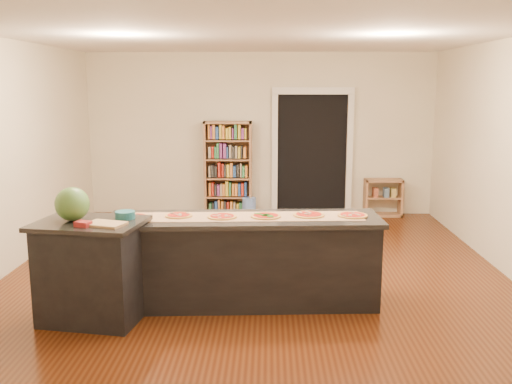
{
  "coord_description": "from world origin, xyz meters",
  "views": [
    {
      "loc": [
        0.16,
        -6.44,
        2.25
      ],
      "look_at": [
        0.0,
        0.2,
        1.0
      ],
      "focal_mm": 40.0,
      "sensor_mm": 36.0,
      "label": 1
    }
  ],
  "objects_px": {
    "kitchen_island": "(244,260)",
    "bookshelf": "(228,169)",
    "side_counter": "(92,271)",
    "watermelon": "(72,204)",
    "low_shelf": "(383,198)",
    "waste_bin": "(249,207)"
  },
  "relations": [
    {
      "from": "bookshelf",
      "to": "waste_bin",
      "type": "distance_m",
      "value": 0.76
    },
    {
      "from": "bookshelf",
      "to": "watermelon",
      "type": "relative_size",
      "value": 5.09
    },
    {
      "from": "low_shelf",
      "to": "waste_bin",
      "type": "height_order",
      "value": "low_shelf"
    },
    {
      "from": "side_counter",
      "to": "waste_bin",
      "type": "relative_size",
      "value": 2.9
    },
    {
      "from": "bookshelf",
      "to": "low_shelf",
      "type": "bearing_deg",
      "value": 0.15
    },
    {
      "from": "low_shelf",
      "to": "watermelon",
      "type": "xyz_separation_m",
      "value": [
        -3.84,
        -4.53,
        0.82
      ]
    },
    {
      "from": "kitchen_island",
      "to": "waste_bin",
      "type": "xyz_separation_m",
      "value": [
        -0.09,
        3.93,
        -0.29
      ]
    },
    {
      "from": "low_shelf",
      "to": "watermelon",
      "type": "height_order",
      "value": "watermelon"
    },
    {
      "from": "bookshelf",
      "to": "waste_bin",
      "type": "xyz_separation_m",
      "value": [
        0.37,
        -0.15,
        -0.65
      ]
    },
    {
      "from": "kitchen_island",
      "to": "bookshelf",
      "type": "distance_m",
      "value": 4.12
    },
    {
      "from": "bookshelf",
      "to": "waste_bin",
      "type": "relative_size",
      "value": 4.79
    },
    {
      "from": "kitchen_island",
      "to": "bookshelf",
      "type": "height_order",
      "value": "bookshelf"
    },
    {
      "from": "kitchen_island",
      "to": "bookshelf",
      "type": "relative_size",
      "value": 1.7
    },
    {
      "from": "bookshelf",
      "to": "watermelon",
      "type": "bearing_deg",
      "value": -104.23
    },
    {
      "from": "kitchen_island",
      "to": "side_counter",
      "type": "xyz_separation_m",
      "value": [
        -1.45,
        -0.47,
        0.03
      ]
    },
    {
      "from": "side_counter",
      "to": "low_shelf",
      "type": "relative_size",
      "value": 1.53
    },
    {
      "from": "side_counter",
      "to": "watermelon",
      "type": "relative_size",
      "value": 3.09
    },
    {
      "from": "kitchen_island",
      "to": "side_counter",
      "type": "height_order",
      "value": "side_counter"
    },
    {
      "from": "kitchen_island",
      "to": "side_counter",
      "type": "bearing_deg",
      "value": -165.24
    },
    {
      "from": "side_counter",
      "to": "bookshelf",
      "type": "height_order",
      "value": "bookshelf"
    },
    {
      "from": "side_counter",
      "to": "watermelon",
      "type": "height_order",
      "value": "watermelon"
    },
    {
      "from": "kitchen_island",
      "to": "bookshelf",
      "type": "xyz_separation_m",
      "value": [
        -0.46,
        4.08,
        0.36
      ]
    }
  ]
}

